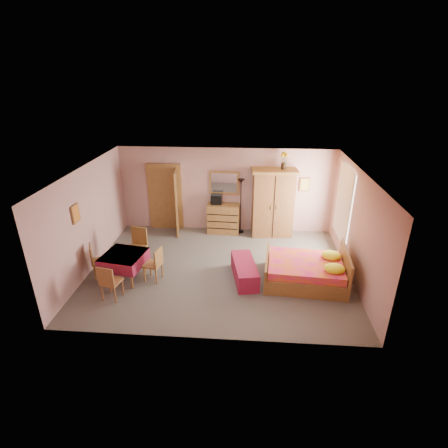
# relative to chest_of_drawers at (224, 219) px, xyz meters

# --- Properties ---
(floor) EXTENTS (6.50, 6.50, 0.00)m
(floor) POSITION_rel_chest_of_drawers_xyz_m (0.06, -2.26, -0.46)
(floor) COLOR #635E57
(floor) RESTS_ON ground
(ceiling) EXTENTS (6.50, 6.50, 0.00)m
(ceiling) POSITION_rel_chest_of_drawers_xyz_m (0.06, -2.26, 2.14)
(ceiling) COLOR brown
(ceiling) RESTS_ON wall_back
(wall_back) EXTENTS (6.50, 0.10, 2.60)m
(wall_back) POSITION_rel_chest_of_drawers_xyz_m (0.06, 0.24, 0.84)
(wall_back) COLOR tan
(wall_back) RESTS_ON floor
(wall_front) EXTENTS (6.50, 0.10, 2.60)m
(wall_front) POSITION_rel_chest_of_drawers_xyz_m (0.06, -4.76, 0.84)
(wall_front) COLOR tan
(wall_front) RESTS_ON floor
(wall_left) EXTENTS (0.10, 5.00, 2.60)m
(wall_left) POSITION_rel_chest_of_drawers_xyz_m (-3.19, -2.26, 0.84)
(wall_left) COLOR tan
(wall_left) RESTS_ON floor
(wall_right) EXTENTS (0.10, 5.00, 2.60)m
(wall_right) POSITION_rel_chest_of_drawers_xyz_m (3.31, -2.26, 0.84)
(wall_right) COLOR tan
(wall_right) RESTS_ON floor
(doorway) EXTENTS (1.06, 0.12, 2.15)m
(doorway) POSITION_rel_chest_of_drawers_xyz_m (-1.84, 0.21, 0.57)
(doorway) COLOR #9E6B35
(doorway) RESTS_ON floor
(window) EXTENTS (0.08, 1.40, 1.95)m
(window) POSITION_rel_chest_of_drawers_xyz_m (3.27, -1.06, 0.99)
(window) COLOR white
(window) RESTS_ON wall_right
(picture_left) EXTENTS (0.04, 0.32, 0.42)m
(picture_left) POSITION_rel_chest_of_drawers_xyz_m (-3.16, -2.86, 1.24)
(picture_left) COLOR orange
(picture_left) RESTS_ON wall_left
(picture_back) EXTENTS (0.30, 0.04, 0.40)m
(picture_back) POSITION_rel_chest_of_drawers_xyz_m (2.41, 0.21, 1.09)
(picture_back) COLOR #D8BF59
(picture_back) RESTS_ON wall_back
(chest_of_drawers) EXTENTS (0.99, 0.53, 0.92)m
(chest_of_drawers) POSITION_rel_chest_of_drawers_xyz_m (0.00, 0.00, 0.00)
(chest_of_drawers) COLOR olive
(chest_of_drawers) RESTS_ON floor
(wall_mirror) EXTENTS (0.91, 0.09, 0.72)m
(wall_mirror) POSITION_rel_chest_of_drawers_xyz_m (0.00, 0.21, 1.09)
(wall_mirror) COLOR silver
(wall_mirror) RESTS_ON wall_back
(stereo) EXTENTS (0.33, 0.25, 0.30)m
(stereo) POSITION_rel_chest_of_drawers_xyz_m (-0.22, 0.04, 0.61)
(stereo) COLOR black
(stereo) RESTS_ON chest_of_drawers
(floor_lamp) EXTENTS (0.24, 0.24, 1.72)m
(floor_lamp) POSITION_rel_chest_of_drawers_xyz_m (0.52, 0.04, 0.40)
(floor_lamp) COLOR black
(floor_lamp) RESTS_ON floor
(wardrobe) EXTENTS (1.36, 0.77, 2.07)m
(wardrobe) POSITION_rel_chest_of_drawers_xyz_m (1.48, -0.05, 0.57)
(wardrobe) COLOR brown
(wardrobe) RESTS_ON floor
(sunflower_vase) EXTENTS (0.20, 0.20, 0.50)m
(sunflower_vase) POSITION_rel_chest_of_drawers_xyz_m (1.73, -0.01, 1.86)
(sunflower_vase) COLOR gold
(sunflower_vase) RESTS_ON wardrobe
(bed) EXTENTS (2.02, 1.65, 0.88)m
(bed) POSITION_rel_chest_of_drawers_xyz_m (2.15, -2.62, -0.02)
(bed) COLOR #D71475
(bed) RESTS_ON floor
(bench) EXTENTS (0.73, 1.40, 0.44)m
(bench) POSITION_rel_chest_of_drawers_xyz_m (0.71, -2.62, -0.24)
(bench) COLOR maroon
(bench) RESTS_ON floor
(dining_table) EXTENTS (1.07, 1.07, 0.68)m
(dining_table) POSITION_rel_chest_of_drawers_xyz_m (-2.17, -2.84, -0.12)
(dining_table) COLOR maroon
(dining_table) RESTS_ON floor
(chair_south) EXTENTS (0.46, 0.46, 0.86)m
(chair_south) POSITION_rel_chest_of_drawers_xyz_m (-2.20, -3.61, -0.03)
(chair_south) COLOR #995F33
(chair_south) RESTS_ON floor
(chair_north) EXTENTS (0.54, 0.54, 0.99)m
(chair_north) POSITION_rel_chest_of_drawers_xyz_m (-2.10, -2.14, 0.03)
(chair_north) COLOR olive
(chair_north) RESTS_ON floor
(chair_west) EXTENTS (0.52, 0.52, 0.87)m
(chair_west) POSITION_rel_chest_of_drawers_xyz_m (-2.80, -2.78, -0.02)
(chair_west) COLOR #A07136
(chair_west) RESTS_ON floor
(chair_east) EXTENTS (0.46, 0.46, 0.85)m
(chair_east) POSITION_rel_chest_of_drawers_xyz_m (-1.49, -2.82, -0.03)
(chair_east) COLOR #AB743A
(chair_east) RESTS_ON floor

